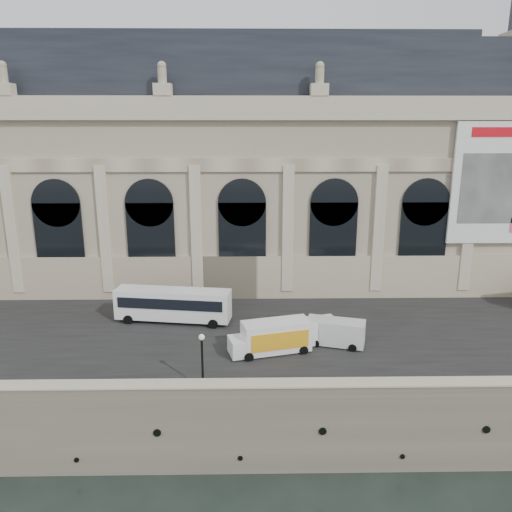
{
  "coord_description": "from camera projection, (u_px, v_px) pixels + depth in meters",
  "views": [
    {
      "loc": [
        -3.37,
        -31.7,
        25.17
      ],
      "look_at": [
        -2.49,
        22.0,
        10.97
      ],
      "focal_mm": 35.0,
      "sensor_mm": 36.0,
      "label": 1
    }
  ],
  "objects": [
    {
      "name": "bus_left",
      "position": [
        173.0,
        304.0,
        49.51
      ],
      "size": [
        11.7,
        4.05,
        3.38
      ],
      "color": "white",
      "rests_on": "quay"
    },
    {
      "name": "quay",
      "position": [
        272.0,
        287.0,
        70.2
      ],
      "size": [
        160.0,
        70.0,
        6.0
      ],
      "primitive_type": "cube",
      "color": "gray",
      "rests_on": "ground"
    },
    {
      "name": "van_c",
      "position": [
        332.0,
        332.0,
        44.53
      ],
      "size": [
        5.66,
        3.45,
        2.36
      ],
      "color": "silver",
      "rests_on": "quay"
    },
    {
      "name": "ground",
      "position": [
        294.0,
        473.0,
        37.13
      ],
      "size": [
        260.0,
        260.0,
        0.0
      ],
      "primitive_type": "plane",
      "color": "black",
      "rests_on": "ground"
    },
    {
      "name": "van_b",
      "position": [
        306.0,
        332.0,
        44.6
      ],
      "size": [
        5.46,
        3.19,
        2.29
      ],
      "color": "white",
      "rests_on": "quay"
    },
    {
      "name": "museum",
      "position": [
        227.0,
        170.0,
        61.82
      ],
      "size": [
        69.0,
        18.7,
        29.1
      ],
      "color": "#B8A88D",
      "rests_on": "quay"
    },
    {
      "name": "lamp_right",
      "position": [
        202.0,
        362.0,
        36.75
      ],
      "size": [
        0.45,
        0.45,
        4.42
      ],
      "color": "black",
      "rests_on": "quay"
    },
    {
      "name": "parapet",
      "position": [
        295.0,
        390.0,
        36.02
      ],
      "size": [
        160.0,
        1.4,
        1.21
      ],
      "color": "gray",
      "rests_on": "quay"
    },
    {
      "name": "box_truck",
      "position": [
        272.0,
        337.0,
        42.92
      ],
      "size": [
        7.34,
        3.94,
        2.83
      ],
      "color": "white",
      "rests_on": "quay"
    },
    {
      "name": "street",
      "position": [
        283.0,
        325.0,
        49.12
      ],
      "size": [
        160.0,
        24.0,
        0.06
      ],
      "primitive_type": "cube",
      "color": "#2D2D2D",
      "rests_on": "quay"
    }
  ]
}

